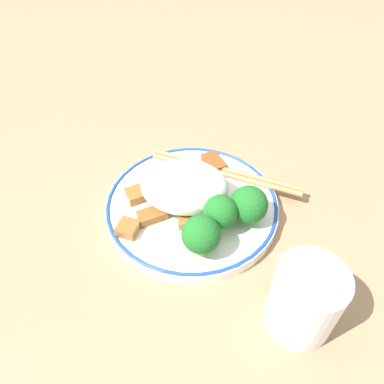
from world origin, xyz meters
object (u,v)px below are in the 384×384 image
object	(u,v)px
plate	(192,206)
drinking_glass	(305,300)
broccoli_back_center	(220,213)
chopsticks	(225,172)
broccoli_back_left	(201,235)
broccoli_back_right	(249,205)

from	to	relation	value
plate	drinking_glass	distance (m)	0.20
broccoli_back_center	chopsticks	world-z (taller)	broccoli_back_center
broccoli_back_left	drinking_glass	distance (m)	0.13
plate	chopsticks	bearing A→B (deg)	55.43
broccoli_back_center	drinking_glass	world-z (taller)	drinking_glass
plate	broccoli_back_center	distance (m)	0.07
broccoli_back_left	broccoli_back_center	distance (m)	0.04
plate	broccoli_back_left	distance (m)	0.09
broccoli_back_center	chopsticks	bearing A→B (deg)	88.13
chopsticks	drinking_glass	bearing A→B (deg)	-67.25
chopsticks	drinking_glass	xyz separation A→B (m)	(0.09, -0.20, 0.02)
plate	broccoli_back_center	world-z (taller)	broccoli_back_center
drinking_glass	broccoli_back_right	bearing A→B (deg)	114.40
broccoli_back_center	broccoli_back_left	bearing A→B (deg)	-119.14
plate	broccoli_back_right	xyz separation A→B (m)	(0.07, -0.02, 0.03)
plate	chopsticks	world-z (taller)	chopsticks
plate	broccoli_back_right	bearing A→B (deg)	-17.23
broccoli_back_left	chopsticks	distance (m)	0.14
plate	broccoli_back_left	world-z (taller)	broccoli_back_left
broccoli_back_center	drinking_glass	bearing A→B (deg)	-49.26
plate	chopsticks	xyz separation A→B (m)	(0.04, 0.06, 0.01)
broccoli_back_left	drinking_glass	bearing A→B (deg)	-31.61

